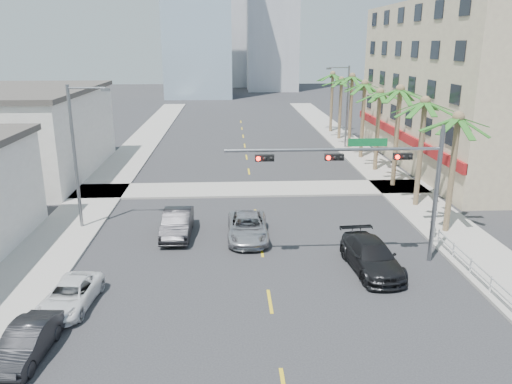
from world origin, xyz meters
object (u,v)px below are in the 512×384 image
Objects in this scene: pedestrian at (433,224)px; traffic_signal_mast at (377,171)px; car_parked_far at (70,295)px; car_lane_left at (177,223)px; car_parked_mid at (27,343)px; car_lane_right at (371,256)px; car_lane_center at (248,227)px.

traffic_signal_mast is at bearing -5.27° from pedestrian.
car_parked_far is 9.33m from car_lane_left.
traffic_signal_mast reaches higher than car_parked_mid.
traffic_signal_mast is 2.07× the size of car_lane_right.
car_parked_mid is (-15.18, -7.70, -4.42)m from traffic_signal_mast.
pedestrian reaches higher than car_parked_far.
car_parked_far is (-14.70, -3.98, -4.48)m from traffic_signal_mast.
pedestrian is at bearing 32.70° from car_parked_mid.
car_parked_mid is at bearing -160.68° from car_lane_right.
car_parked_far is at bearing -18.64° from pedestrian.
car_lane_left is (3.92, 8.46, 0.21)m from car_parked_far.
pedestrian reaches higher than car_lane_left.
traffic_signal_mast reaches higher than car_lane_right.
car_parked_mid is 16.36m from car_lane_right.
pedestrian is at bearing 25.14° from car_parked_far.
car_lane_center is 0.95× the size of car_lane_right.
car_lane_right is (10.50, -5.43, -0.01)m from car_lane_left.
car_parked_mid is 3.75m from car_parked_far.
car_parked_far is at bearing -114.20° from car_lane_left.
pedestrian reaches higher than car_lane_right.
car_lane_right is at bearing 28.68° from car_parked_mid.
car_lane_center is (8.67, 11.46, 0.07)m from car_parked_mid.
traffic_signal_mast is 2.84× the size of car_parked_mid.
car_lane_left is 4.34m from car_lane_center.
car_parked_mid is at bearing -92.10° from car_parked_far.
traffic_signal_mast is at bearing -29.54° from car_lane_center.
car_lane_center is (4.27, -0.72, -0.08)m from car_lane_left.
car_lane_left is 0.89× the size of car_lane_right.
traffic_signal_mast is 4.39m from car_lane_right.
car_lane_left is 2.87× the size of pedestrian.
car_parked_mid is at bearing -10.08° from pedestrian.
car_lane_center is at bearing -42.68° from pedestrian.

